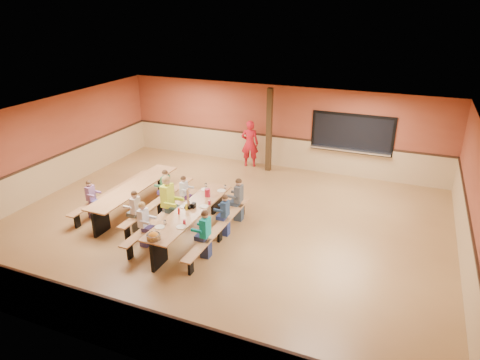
% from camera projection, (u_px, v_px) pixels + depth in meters
% --- Properties ---
extents(ground, '(12.00, 12.00, 0.00)m').
position_uv_depth(ground, '(223.00, 224.00, 11.87)').
color(ground, brown).
rests_on(ground, ground).
extents(room_envelope, '(12.04, 10.04, 3.02)m').
position_uv_depth(room_envelope, '(223.00, 202.00, 11.61)').
color(room_envelope, brown).
rests_on(room_envelope, ground).
extents(kitchen_pass_through, '(2.78, 0.28, 1.38)m').
position_uv_depth(kitchen_pass_through, '(352.00, 135.00, 14.61)').
color(kitchen_pass_through, black).
rests_on(kitchen_pass_through, ground).
extents(structural_post, '(0.18, 0.18, 3.00)m').
position_uv_depth(structural_post, '(269.00, 131.00, 15.12)').
color(structural_post, '#2F1F0F').
rests_on(structural_post, ground).
extents(cafeteria_table_main, '(1.91, 3.70, 0.74)m').
position_uv_depth(cafeteria_table_main, '(191.00, 217.00, 11.13)').
color(cafeteria_table_main, '#AA7143').
rests_on(cafeteria_table_main, ground).
extents(cafeteria_table_second, '(1.91, 3.70, 0.74)m').
position_uv_depth(cafeteria_table_second, '(135.00, 193.00, 12.55)').
color(cafeteria_table_second, '#AA7143').
rests_on(cafeteria_table_second, ground).
extents(seated_child_white_left, '(0.36, 0.30, 1.19)m').
position_uv_depth(seated_child_white_left, '(144.00, 225.00, 10.61)').
color(seated_child_white_left, white).
rests_on(seated_child_white_left, ground).
extents(seated_adult_yellow, '(0.49, 0.40, 1.45)m').
position_uv_depth(seated_adult_yellow, '(168.00, 202.00, 11.54)').
color(seated_adult_yellow, '#E2FF35').
rests_on(seated_adult_yellow, ground).
extents(seated_child_grey_left, '(0.32, 0.27, 1.12)m').
position_uv_depth(seated_child_grey_left, '(184.00, 195.00, 12.36)').
color(seated_child_grey_left, silver).
rests_on(seated_child_grey_left, ground).
extents(seated_child_teal_right, '(0.38, 0.31, 1.22)m').
position_uv_depth(seated_child_teal_right, '(205.00, 234.00, 10.13)').
color(seated_child_teal_right, '#0D9793').
rests_on(seated_child_teal_right, ground).
extents(seated_child_navy_right, '(0.34, 0.28, 1.15)m').
position_uv_depth(seated_child_navy_right, '(225.00, 215.00, 11.12)').
color(seated_child_navy_right, navy).
rests_on(seated_child_navy_right, ground).
extents(seated_child_char_right, '(0.38, 0.31, 1.24)m').
position_uv_depth(seated_child_char_right, '(239.00, 200.00, 11.88)').
color(seated_child_char_right, '#43464B').
rests_on(seated_child_char_right, ground).
extents(seated_child_purple_sec, '(0.33, 0.27, 1.13)m').
position_uv_depth(seated_child_purple_sec, '(91.00, 199.00, 12.04)').
color(seated_child_purple_sec, '#855988').
rests_on(seated_child_purple_sec, ground).
extents(seated_child_green_sec, '(0.37, 0.30, 1.21)m').
position_uv_depth(seated_child_green_sec, '(166.00, 190.00, 12.56)').
color(seated_child_green_sec, '#2F663F').
rests_on(seated_child_green_sec, ground).
extents(seated_child_tan_sec, '(0.35, 0.29, 1.17)m').
position_uv_depth(seated_child_tan_sec, '(136.00, 212.00, 11.28)').
color(seated_child_tan_sec, beige).
rests_on(seated_child_tan_sec, ground).
extents(standing_woman, '(0.73, 0.57, 1.75)m').
position_uv_depth(standing_woman, '(250.00, 144.00, 15.76)').
color(standing_woman, red).
rests_on(standing_woman, ground).
extents(punch_pitcher, '(0.16, 0.16, 0.22)m').
position_uv_depth(punch_pitcher, '(207.00, 193.00, 11.77)').
color(punch_pitcher, '#AC172B').
rests_on(punch_pitcher, cafeteria_table_main).
extents(chip_bowl, '(0.32, 0.32, 0.15)m').
position_uv_depth(chip_bowl, '(153.00, 236.00, 9.66)').
color(chip_bowl, orange).
rests_on(chip_bowl, cafeteria_table_main).
extents(napkin_dispenser, '(0.10, 0.14, 0.13)m').
position_uv_depth(napkin_dispenser, '(193.00, 205.00, 11.14)').
color(napkin_dispenser, black).
rests_on(napkin_dispenser, cafeteria_table_main).
extents(condiment_mustard, '(0.06, 0.06, 0.17)m').
position_uv_depth(condiment_mustard, '(186.00, 207.00, 11.01)').
color(condiment_mustard, yellow).
rests_on(condiment_mustard, cafeteria_table_main).
extents(condiment_ketchup, '(0.06, 0.06, 0.17)m').
position_uv_depth(condiment_ketchup, '(179.00, 211.00, 10.79)').
color(condiment_ketchup, '#B2140F').
rests_on(condiment_ketchup, cafeteria_table_main).
extents(table_paddle, '(0.16, 0.16, 0.56)m').
position_uv_depth(table_paddle, '(188.00, 203.00, 11.09)').
color(table_paddle, black).
rests_on(table_paddle, cafeteria_table_main).
extents(place_settings, '(0.65, 3.30, 0.11)m').
position_uv_depth(place_settings, '(190.00, 208.00, 11.02)').
color(place_settings, beige).
rests_on(place_settings, cafeteria_table_main).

